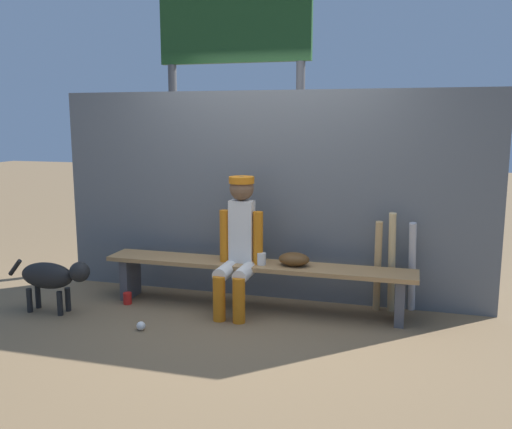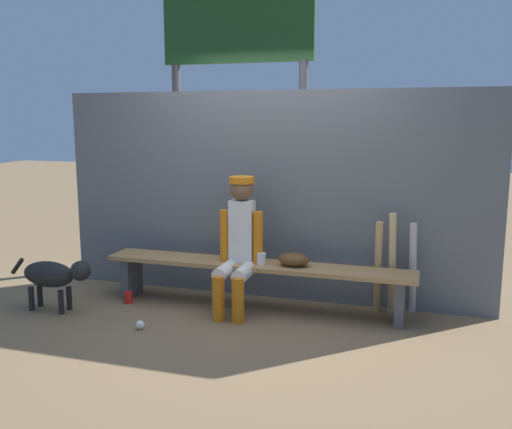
# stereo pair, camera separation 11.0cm
# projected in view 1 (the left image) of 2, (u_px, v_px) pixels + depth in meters

# --- Properties ---
(ground_plane) EXTENTS (30.00, 30.00, 0.00)m
(ground_plane) POSITION_uv_depth(u_px,v_px,m) (256.00, 309.00, 5.13)
(ground_plane) COLOR brown
(chainlink_fence) EXTENTS (4.25, 0.03, 2.00)m
(chainlink_fence) POSITION_uv_depth(u_px,v_px,m) (267.00, 196.00, 5.32)
(chainlink_fence) COLOR #595E63
(chainlink_fence) RESTS_ON ground_plane
(dugout_bench) EXTENTS (2.88, 0.36, 0.44)m
(dugout_bench) POSITION_uv_depth(u_px,v_px,m) (256.00, 272.00, 5.07)
(dugout_bench) COLOR #AD7F4C
(dugout_bench) RESTS_ON ground_plane
(player_seated) EXTENTS (0.41, 0.55, 1.23)m
(player_seated) POSITION_uv_depth(u_px,v_px,m) (238.00, 241.00, 4.96)
(player_seated) COLOR silver
(player_seated) RESTS_ON ground_plane
(baseball_glove) EXTENTS (0.28, 0.20, 0.12)m
(baseball_glove) POSITION_uv_depth(u_px,v_px,m) (294.00, 259.00, 4.95)
(baseball_glove) COLOR #593819
(baseball_glove) RESTS_ON dugout_bench
(bat_wood_tan) EXTENTS (0.07, 0.16, 0.85)m
(bat_wood_tan) POSITION_uv_depth(u_px,v_px,m) (378.00, 267.00, 4.99)
(bat_wood_tan) COLOR tan
(bat_wood_tan) RESTS_ON ground_plane
(bat_wood_natural) EXTENTS (0.09, 0.17, 0.93)m
(bat_wood_natural) POSITION_uv_depth(u_px,v_px,m) (392.00, 263.00, 4.96)
(bat_wood_natural) COLOR tan
(bat_wood_natural) RESTS_ON ground_plane
(bat_aluminum_silver) EXTENTS (0.09, 0.23, 0.85)m
(bat_aluminum_silver) POSITION_uv_depth(u_px,v_px,m) (412.00, 267.00, 4.96)
(bat_aluminum_silver) COLOR #B7B7BC
(bat_aluminum_silver) RESTS_ON ground_plane
(baseball) EXTENTS (0.07, 0.07, 0.07)m
(baseball) POSITION_uv_depth(u_px,v_px,m) (141.00, 326.00, 4.60)
(baseball) COLOR white
(baseball) RESTS_ON ground_plane
(cup_on_ground) EXTENTS (0.08, 0.08, 0.11)m
(cup_on_ground) POSITION_uv_depth(u_px,v_px,m) (128.00, 298.00, 5.25)
(cup_on_ground) COLOR red
(cup_on_ground) RESTS_ON ground_plane
(cup_on_bench) EXTENTS (0.08, 0.08, 0.11)m
(cup_on_bench) POSITION_uv_depth(u_px,v_px,m) (262.00, 259.00, 4.99)
(cup_on_bench) COLOR silver
(cup_on_bench) RESTS_ON dugout_bench
(scoreboard) EXTENTS (2.05, 0.27, 3.55)m
(scoreboard) POSITION_uv_depth(u_px,v_px,m) (239.00, 54.00, 6.25)
(scoreboard) COLOR #3F3F42
(scoreboard) RESTS_ON ground_plane
(dog) EXTENTS (0.84, 0.20, 0.49)m
(dog) POSITION_uv_depth(u_px,v_px,m) (53.00, 276.00, 4.99)
(dog) COLOR black
(dog) RESTS_ON ground_plane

